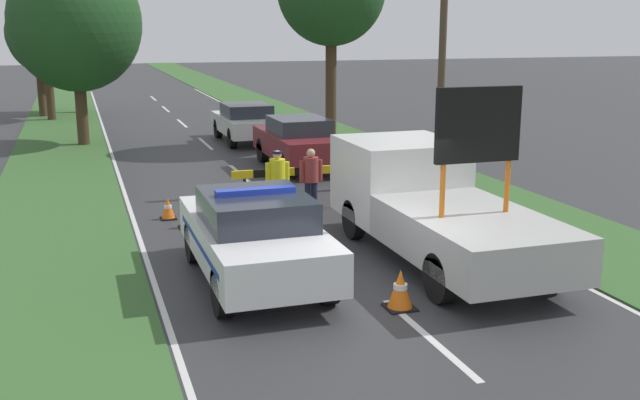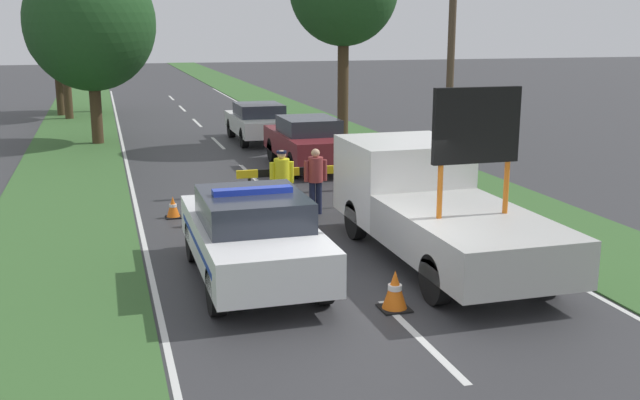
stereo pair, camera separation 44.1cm
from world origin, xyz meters
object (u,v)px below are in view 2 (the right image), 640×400
(roadside_tree_mid_left, at_px, (63,35))
(traffic_cone_behind_barrier, at_px, (173,207))
(road_barrier, at_px, (299,175))
(police_officer, at_px, (282,178))
(roadside_tree_near_left, at_px, (90,23))
(work_truck, at_px, (430,202))
(traffic_cone_centre_front, at_px, (395,290))
(traffic_cone_lane_edge, at_px, (191,215))
(roadside_tree_near_right, at_px, (55,34))
(queued_car_van_white, at_px, (259,121))
(queued_car_wagon_maroon, at_px, (308,141))
(traffic_cone_near_police, at_px, (260,216))
(roadside_tree_mid_right, at_px, (92,33))
(police_car, at_px, (252,235))
(pedestrian_civilian, at_px, (316,176))
(traffic_cone_near_truck, at_px, (254,195))
(utility_pole, at_px, (452,26))

(roadside_tree_mid_left, bearing_deg, traffic_cone_behind_barrier, -81.78)
(road_barrier, height_order, police_officer, police_officer)
(roadside_tree_mid_left, bearing_deg, roadside_tree_near_left, -81.15)
(roadside_tree_near_left, bearing_deg, work_truck, -69.35)
(traffic_cone_centre_front, bearing_deg, work_truck, 55.81)
(traffic_cone_lane_edge, xyz_separation_m, roadside_tree_near_right, (-3.65, 22.68, 3.65))
(queued_car_van_white, bearing_deg, queued_car_wagon_maroon, 93.42)
(traffic_cone_near_police, bearing_deg, roadside_tree_mid_right, 97.76)
(police_car, xyz_separation_m, traffic_cone_lane_edge, (-0.60, 3.88, -0.57))
(traffic_cone_lane_edge, bearing_deg, traffic_cone_near_police, -26.11)
(police_car, bearing_deg, traffic_cone_centre_front, -48.44)
(pedestrian_civilian, height_order, traffic_cone_lane_edge, pedestrian_civilian)
(traffic_cone_behind_barrier, distance_m, queued_car_van_white, 11.67)
(roadside_tree_near_left, relative_size, roadside_tree_mid_left, 1.21)
(queued_car_wagon_maroon, xyz_separation_m, queued_car_van_white, (-0.35, 5.78, -0.07))
(traffic_cone_centre_front, height_order, queued_car_van_white, queued_car_van_white)
(traffic_cone_near_truck, bearing_deg, roadside_tree_mid_right, 99.06)
(traffic_cone_behind_barrier, relative_size, roadside_tree_near_right, 0.09)
(utility_pole, bearing_deg, queued_car_van_white, 110.05)
(traffic_cone_behind_barrier, bearing_deg, utility_pole, 11.94)
(pedestrian_civilian, height_order, traffic_cone_near_truck, pedestrian_civilian)
(police_car, height_order, queued_car_wagon_maroon, police_car)
(traffic_cone_behind_barrier, height_order, queued_car_van_white, queued_car_van_white)
(work_truck, bearing_deg, roadside_tree_near_left, -67.79)
(traffic_cone_near_police, relative_size, traffic_cone_behind_barrier, 1.25)
(traffic_cone_near_police, height_order, traffic_cone_near_truck, traffic_cone_near_truck)
(roadside_tree_near_left, distance_m, roadside_tree_mid_left, 8.37)
(road_barrier, relative_size, utility_pole, 0.36)
(police_officer, xyz_separation_m, utility_pole, (5.21, 2.28, 3.36))
(road_barrier, bearing_deg, work_truck, -71.15)
(work_truck, bearing_deg, police_car, 10.55)
(work_truck, bearing_deg, queued_car_wagon_maroon, -89.26)
(traffic_cone_near_truck, xyz_separation_m, roadside_tree_near_right, (-5.30, 21.42, 3.59))
(road_barrier, height_order, traffic_cone_lane_edge, road_barrier)
(traffic_cone_near_truck, distance_m, queued_car_wagon_maroon, 5.43)
(roadside_tree_near_left, bearing_deg, police_officer, -72.23)
(traffic_cone_behind_barrier, xyz_separation_m, roadside_tree_mid_right, (-1.64, 22.96, 3.68))
(traffic_cone_lane_edge, xyz_separation_m, utility_pole, (7.32, 2.51, 4.03))
(police_officer, bearing_deg, roadside_tree_mid_left, -51.42)
(traffic_cone_centre_front, distance_m, roadside_tree_near_right, 29.38)
(police_car, height_order, traffic_cone_near_truck, police_car)
(police_car, height_order, queued_car_van_white, police_car)
(traffic_cone_near_police, relative_size, utility_pole, 0.07)
(police_officer, distance_m, traffic_cone_lane_edge, 2.22)
(pedestrian_civilian, bearing_deg, traffic_cone_near_truck, 171.16)
(police_officer, height_order, roadside_tree_near_right, roadside_tree_near_right)
(queued_car_van_white, height_order, roadside_tree_near_left, roadside_tree_near_left)
(traffic_cone_centre_front, distance_m, queued_car_van_white, 17.66)
(traffic_cone_centre_front, xyz_separation_m, traffic_cone_near_truck, (-0.79, 7.09, 0.01))
(road_barrier, relative_size, queued_car_wagon_maroon, 0.67)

